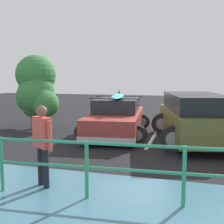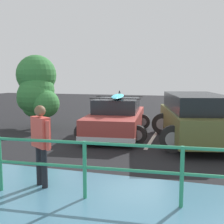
% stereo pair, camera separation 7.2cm
% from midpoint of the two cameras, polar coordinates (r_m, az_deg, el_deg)
% --- Properties ---
extents(ground_plane, '(44.00, 44.00, 0.02)m').
position_cam_midpoint_polar(ground_plane, '(11.41, 4.72, -4.03)').
color(ground_plane, black).
rests_on(ground_plane, ground).
extents(parking_stripe, '(0.12, 3.79, 0.00)m').
position_cam_midpoint_polar(parking_stripe, '(10.50, 8.66, -5.02)').
color(parking_stripe, silver).
rests_on(parking_stripe, ground).
extents(sedan_car, '(2.75, 4.58, 1.66)m').
position_cam_midpoint_polar(sedan_car, '(10.69, 1.12, -1.16)').
color(sedan_car, '#9E3833').
rests_on(sedan_car, ground).
extents(suv_car, '(3.17, 4.78, 1.63)m').
position_cam_midpoint_polar(suv_car, '(9.84, 16.67, -0.99)').
color(suv_car, brown).
rests_on(suv_car, ground).
extents(person_bystander, '(0.56, 0.41, 1.65)m').
position_cam_midpoint_polar(person_bystander, '(5.77, -13.91, -5.20)').
color(person_bystander, black).
rests_on(person_bystander, ground).
extents(railing_fence, '(10.29, 0.79, 1.06)m').
position_cam_midpoint_polar(railing_fence, '(5.86, -21.52, -8.14)').
color(railing_fence, '#2D9366').
rests_on(railing_fence, ground).
extents(bush_near_left, '(2.22, 1.89, 3.12)m').
position_cam_midpoint_polar(bush_near_left, '(12.27, -15.06, 4.65)').
color(bush_near_left, brown).
rests_on(bush_near_left, ground).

